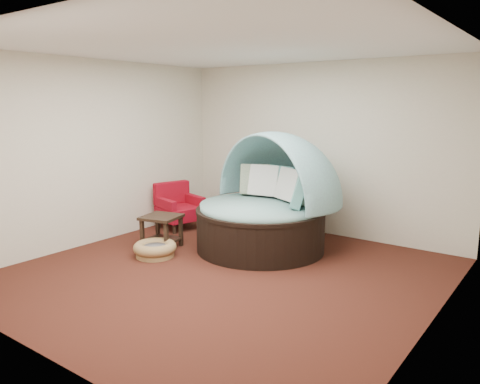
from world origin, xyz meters
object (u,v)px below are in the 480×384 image
Objects in this scene: red_armchair at (178,207)px; side_table at (162,227)px; pet_basket at (155,249)px; canopy_daybed at (267,195)px.

red_armchair is 1.19m from side_table.
red_armchair reaches higher than pet_basket.
canopy_daybed is 1.64m from side_table.
side_table is (-1.27, -0.92, -0.49)m from canopy_daybed.
pet_basket is 0.46m from side_table.
side_table is (-0.22, 0.35, 0.21)m from pet_basket.
canopy_daybed is 1.79m from pet_basket.
side_table reaches higher than pet_basket.
canopy_daybed is 1.95m from red_armchair.
side_table is at bearing -126.61° from canopy_daybed.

